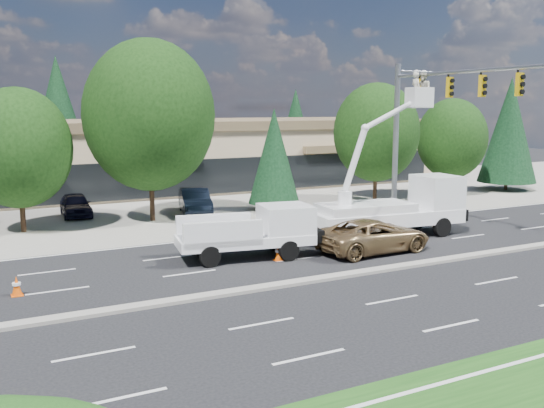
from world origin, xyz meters
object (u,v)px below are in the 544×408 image
minivan (373,236)px  utility_pickup (255,237)px  signal_mast (422,116)px  bucket_truck (398,202)px

minivan → utility_pickup: bearing=72.1°
signal_mast → utility_pickup: size_ratio=1.64×
utility_pickup → signal_mast: bearing=23.1°
signal_mast → minivan: size_ratio=1.87×
minivan → signal_mast: bearing=-57.8°
bucket_truck → minivan: (-3.31, -2.35, -1.01)m
bucket_truck → minivan: bearing=-138.4°
signal_mast → bucket_truck: size_ratio=1.21×
minivan → bucket_truck: bearing=-56.2°
utility_pickup → bucket_truck: bearing=15.4°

